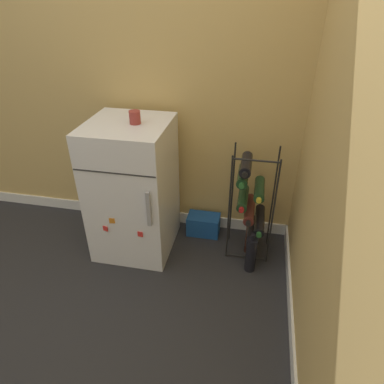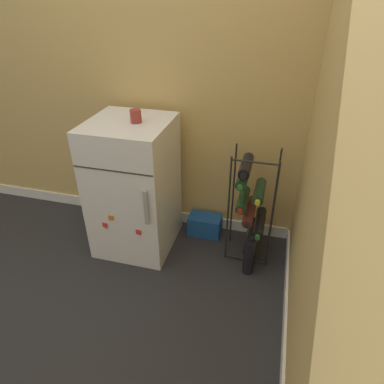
% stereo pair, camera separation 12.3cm
% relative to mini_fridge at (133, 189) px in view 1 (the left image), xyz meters
% --- Properties ---
extents(ground_plane, '(14.00, 14.00, 0.00)m').
position_rel_mini_fridge_xyz_m(ground_plane, '(0.17, -0.33, -0.48)').
color(ground_plane, '#28282B').
extents(wall_back, '(6.87, 0.07, 2.50)m').
position_rel_mini_fridge_xyz_m(wall_back, '(0.17, 0.36, 0.76)').
color(wall_back, tan).
rests_on(wall_back, ground_plane).
extents(mini_fridge, '(0.52, 0.56, 0.95)m').
position_rel_mini_fridge_xyz_m(mini_fridge, '(0.00, 0.00, 0.00)').
color(mini_fridge, white).
rests_on(mini_fridge, ground_plane).
extents(wine_rack, '(0.30, 0.33, 0.80)m').
position_rel_mini_fridge_xyz_m(wine_rack, '(0.81, 0.08, -0.08)').
color(wine_rack, black).
rests_on(wine_rack, ground_plane).
extents(soda_box, '(0.25, 0.15, 0.16)m').
position_rel_mini_fridge_xyz_m(soda_box, '(0.46, 0.22, -0.40)').
color(soda_box, '#194C9E').
rests_on(soda_box, ground_plane).
extents(fridge_top_cup, '(0.07, 0.07, 0.08)m').
position_rel_mini_fridge_xyz_m(fridge_top_cup, '(0.06, -0.00, 0.52)').
color(fridge_top_cup, maroon).
rests_on(fridge_top_cup, mini_fridge).
extents(loose_bottle_floor, '(0.07, 0.07, 0.30)m').
position_rel_mini_fridge_xyz_m(loose_bottle_floor, '(0.84, -0.12, -0.34)').
color(loose_bottle_floor, black).
rests_on(loose_bottle_floor, ground_plane).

